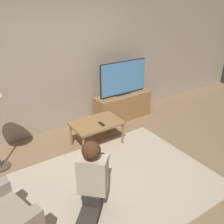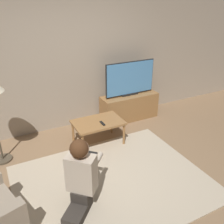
# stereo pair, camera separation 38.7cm
# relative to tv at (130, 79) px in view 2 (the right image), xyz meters

# --- Properties ---
(ground_plane) EXTENTS (10.00, 10.00, 0.00)m
(ground_plane) POSITION_rel_tv_xyz_m (-1.21, -1.61, -0.88)
(ground_plane) COLOR #896B4C
(wall_back) EXTENTS (10.00, 0.06, 2.60)m
(wall_back) POSITION_rel_tv_xyz_m (-1.21, 0.32, 0.42)
(wall_back) COLOR tan
(wall_back) RESTS_ON ground_plane
(rug) EXTENTS (2.58, 2.04, 0.02)m
(rug) POSITION_rel_tv_xyz_m (-1.21, -1.61, -0.87)
(rug) COLOR #BCAD93
(rug) RESTS_ON ground_plane
(tv_stand) EXTENTS (1.19, 0.39, 0.53)m
(tv_stand) POSITION_rel_tv_xyz_m (0.00, -0.00, -0.61)
(tv_stand) COLOR olive
(tv_stand) RESTS_ON ground_plane
(tv) EXTENTS (1.06, 0.08, 0.69)m
(tv) POSITION_rel_tv_xyz_m (0.00, 0.00, 0.00)
(tv) COLOR black
(tv) RESTS_ON tv_stand
(coffee_table) EXTENTS (0.84, 0.55, 0.43)m
(coffee_table) POSITION_rel_tv_xyz_m (-0.97, -0.60, -0.49)
(coffee_table) COLOR olive
(coffee_table) RESTS_ON ground_plane
(person_kneeling) EXTENTS (0.72, 0.74, 0.94)m
(person_kneeling) POSITION_rel_tv_xyz_m (-1.74, -1.82, -0.38)
(person_kneeling) COLOR #332D28
(person_kneeling) RESTS_ON rug
(remote) EXTENTS (0.04, 0.15, 0.02)m
(remote) POSITION_rel_tv_xyz_m (-0.94, -0.71, -0.43)
(remote) COLOR black
(remote) RESTS_ON coffee_table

